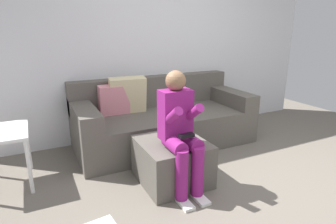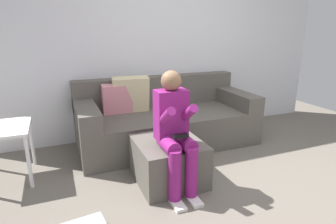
# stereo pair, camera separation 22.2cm
# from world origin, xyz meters

# --- Properties ---
(ground_plane) EXTENTS (6.51, 6.51, 0.00)m
(ground_plane) POSITION_xyz_m (0.00, 0.00, 0.00)
(ground_plane) COLOR #6B6359
(wall_back) EXTENTS (5.01, 0.10, 2.61)m
(wall_back) POSITION_xyz_m (0.00, 2.08, 1.31)
(wall_back) COLOR silver
(wall_back) RESTS_ON ground_plane
(couch_sectional) EXTENTS (2.32, 1.00, 0.91)m
(couch_sectional) POSITION_xyz_m (-0.27, 1.59, 0.32)
(couch_sectional) COLOR #59544C
(couch_sectional) RESTS_ON ground_plane
(ottoman) EXTENTS (0.64, 0.68, 0.43)m
(ottoman) POSITION_xyz_m (-0.61, 0.63, 0.22)
(ottoman) COLOR #59544C
(ottoman) RESTS_ON ground_plane
(person_seated) EXTENTS (0.30, 0.55, 1.15)m
(person_seated) POSITION_xyz_m (-0.62, 0.44, 0.62)
(person_seated) COLOR #8C1E72
(person_seated) RESTS_ON ground_plane
(side_table) EXTENTS (0.46, 0.61, 0.57)m
(side_table) POSITION_xyz_m (-2.10, 1.28, 0.48)
(side_table) COLOR white
(side_table) RESTS_ON ground_plane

